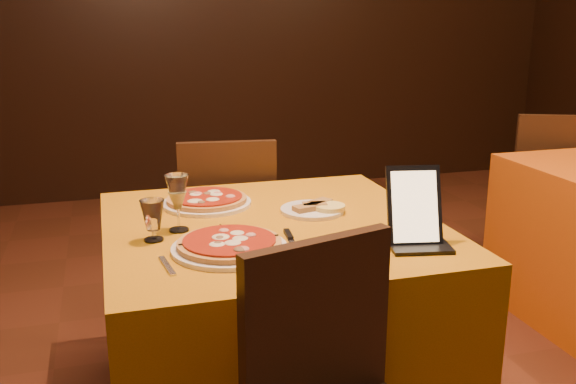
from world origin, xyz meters
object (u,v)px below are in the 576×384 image
object	(u,v)px
chair_side_far	(542,188)
pizza_near	(229,246)
water_glass	(153,221)
pizza_far	(207,201)
wine_glass	(178,203)
tablet	(414,206)
main_table	(273,325)
chair_main_far	(227,230)

from	to	relation	value
chair_side_far	pizza_near	size ratio (longest dim) A/B	2.64
chair_side_far	water_glass	bearing A→B (deg)	49.79
pizza_far	wine_glass	bearing A→B (deg)	-116.88
tablet	pizza_far	bearing A→B (deg)	143.79
main_table	tablet	bearing A→B (deg)	-40.64
tablet	water_glass	bearing A→B (deg)	173.19
pizza_near	wine_glass	distance (m)	0.27
wine_glass	tablet	size ratio (longest dim) A/B	0.78
chair_side_far	chair_main_far	bearing A→B (deg)	30.43
chair_main_far	pizza_near	size ratio (longest dim) A/B	2.64
pizza_near	water_glass	bearing A→B (deg)	143.86
main_table	pizza_far	size ratio (longest dim) A/B	3.38
chair_side_far	tablet	xyz separation A→B (m)	(-1.54, -1.37, 0.41)
main_table	chair_main_far	bearing A→B (deg)	90.00
chair_main_far	water_glass	distance (m)	1.05
pizza_far	water_glass	bearing A→B (deg)	-123.16
chair_main_far	pizza_far	bearing A→B (deg)	80.26
wine_glass	main_table	bearing A→B (deg)	-1.56
wine_glass	tablet	distance (m)	0.74
chair_main_far	pizza_near	xyz separation A→B (m)	(-0.19, -1.05, 0.31)
chair_side_far	tablet	world-z (taller)	tablet
tablet	chair_main_far	bearing A→B (deg)	118.69
wine_glass	chair_main_far	bearing A→B (deg)	69.50
wine_glass	water_glass	size ratio (longest dim) A/B	1.46
pizza_near	tablet	world-z (taller)	tablet
chair_main_far	tablet	size ratio (longest dim) A/B	3.73
chair_main_far	pizza_far	world-z (taller)	chair_main_far
main_table	water_glass	size ratio (longest dim) A/B	8.46
chair_side_far	main_table	bearing A→B (deg)	52.85
wine_glass	chair_side_far	bearing A→B (deg)	25.39
pizza_far	tablet	world-z (taller)	tablet
chair_main_far	main_table	bearing A→B (deg)	97.55
pizza_near	pizza_far	size ratio (longest dim) A/B	1.06
chair_side_far	water_glass	size ratio (longest dim) A/B	7.00
chair_main_far	pizza_far	xyz separation A→B (m)	(-0.18, -0.56, 0.31)
chair_side_far	water_glass	xyz separation A→B (m)	(-2.30, -1.12, 0.36)
water_glass	pizza_near	bearing A→B (deg)	-36.14
pizza_near	tablet	distance (m)	0.57
chair_side_far	pizza_far	bearing A→B (deg)	44.46
tablet	wine_glass	bearing A→B (deg)	165.79
pizza_near	water_glass	xyz separation A→B (m)	(-0.21, 0.15, 0.05)
main_table	chair_main_far	distance (m)	0.84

